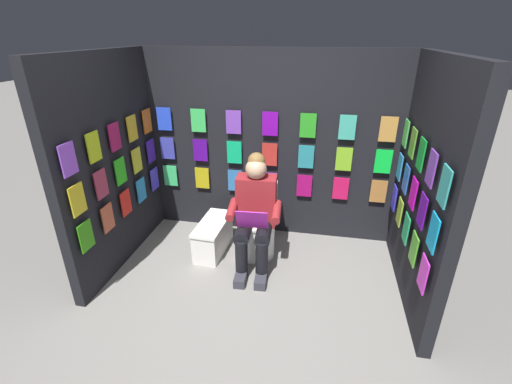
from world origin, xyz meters
name	(u,v)px	position (x,y,z in m)	size (l,w,h in m)	color
ground_plane	(237,330)	(0.00, 0.00, 0.00)	(30.00, 30.00, 0.00)	gray
display_wall_back	(271,147)	(0.00, -1.70, 1.06)	(2.91, 0.14, 2.11)	black
display_wall_left	(425,188)	(-1.45, -0.83, 1.06)	(0.14, 1.66, 2.11)	black
display_wall_right	(112,165)	(1.45, -0.83, 1.06)	(0.14, 1.66, 2.11)	black
toilet	(258,225)	(0.05, -1.18, 0.33)	(0.42, 0.57, 0.77)	white
person_reading	(255,213)	(0.04, -0.95, 0.60)	(0.54, 0.70, 1.19)	maroon
comic_longbox_near	(213,236)	(0.54, -1.09, 0.18)	(0.31, 0.66, 0.36)	white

